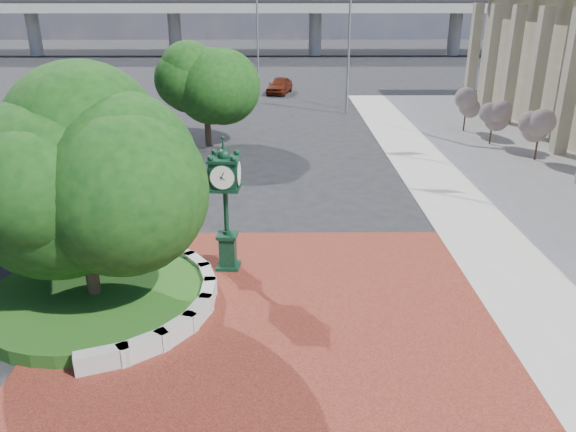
% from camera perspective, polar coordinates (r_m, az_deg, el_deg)
% --- Properties ---
extents(ground, '(200.00, 200.00, 0.00)m').
position_cam_1_polar(ground, '(16.20, -1.65, -8.84)').
color(ground, black).
rests_on(ground, ground).
extents(plaza, '(12.00, 12.00, 0.04)m').
position_cam_1_polar(plaza, '(15.34, -1.71, -10.66)').
color(plaza, maroon).
rests_on(plaza, ground).
extents(planter_wall, '(2.96, 6.77, 0.54)m').
position_cam_1_polar(planter_wall, '(16.35, -11.28, -7.90)').
color(planter_wall, '#9E9B93').
rests_on(planter_wall, ground).
extents(grass_bed, '(6.10, 6.10, 0.40)m').
position_cam_1_polar(grass_bed, '(16.96, -18.97, -7.87)').
color(grass_bed, '#124112').
rests_on(grass_bed, ground).
extents(overpass, '(90.00, 12.00, 7.50)m').
position_cam_1_polar(overpass, '(83.98, -0.98, 20.46)').
color(overpass, '#9E9B93').
rests_on(overpass, ground).
extents(tree_planter, '(5.20, 5.20, 6.33)m').
position_cam_1_polar(tree_planter, '(15.60, -20.52, 3.52)').
color(tree_planter, '#38281C').
rests_on(tree_planter, ground).
extents(tree_street, '(4.40, 4.40, 5.45)m').
position_cam_1_polar(tree_street, '(32.64, -8.36, 12.63)').
color(tree_street, '#38281C').
rests_on(tree_street, ground).
extents(post_clock, '(0.94, 0.94, 4.27)m').
position_cam_1_polar(post_clock, '(17.31, -6.35, 1.67)').
color(post_clock, black).
rests_on(post_clock, ground).
extents(parked_car, '(2.63, 4.47, 1.43)m').
position_cam_1_polar(parked_car, '(50.87, -0.86, 13.13)').
color(parked_car, '#4F1A0B').
rests_on(parked_car, ground).
extents(street_lamp_near, '(1.90, 1.02, 9.05)m').
position_cam_1_polar(street_lamp_near, '(41.48, 6.52, 17.46)').
color(street_lamp_near, slate).
rests_on(street_lamp_near, ground).
extents(street_lamp_far, '(1.94, 0.79, 8.90)m').
position_cam_1_polar(street_lamp_far, '(53.38, -2.90, 18.37)').
color(street_lamp_far, slate).
rests_on(street_lamp_far, ground).
extents(shrub_near, '(1.20, 1.20, 2.20)m').
position_cam_1_polar(shrub_near, '(32.23, 24.15, 7.89)').
color(shrub_near, '#38281C').
rests_on(shrub_near, ground).
extents(shrub_mid, '(1.20, 1.20, 2.20)m').
position_cam_1_polar(shrub_mid, '(34.86, 20.10, 9.37)').
color(shrub_mid, '#38281C').
rests_on(shrub_mid, ground).
extents(shrub_far, '(1.20, 1.20, 2.20)m').
position_cam_1_polar(shrub_far, '(37.83, 17.64, 10.54)').
color(shrub_far, '#38281C').
rests_on(shrub_far, ground).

